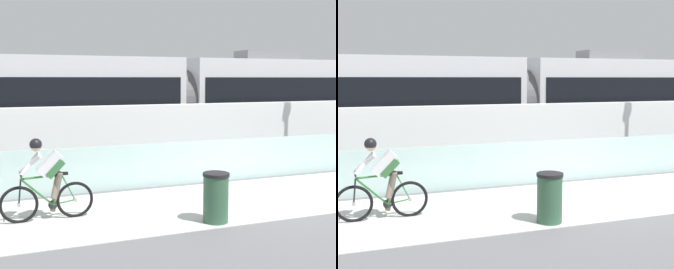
{
  "view_description": "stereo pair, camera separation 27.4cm",
  "coord_description": "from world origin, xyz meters",
  "views": [
    {
      "loc": [
        -5.58,
        -8.65,
        2.73
      ],
      "look_at": [
        -1.41,
        2.35,
        1.25
      ],
      "focal_mm": 47.78,
      "sensor_mm": 36.0,
      "label": 1
    },
    {
      "loc": [
        -5.32,
        -8.74,
        2.73
      ],
      "look_at": [
        -1.41,
        2.35,
        1.25
      ],
      "focal_mm": 47.78,
      "sensor_mm": 36.0,
      "label": 2
    }
  ],
  "objects": [
    {
      "name": "ground_plane",
      "position": [
        0.0,
        0.0,
        0.0
      ],
      "size": [
        200.0,
        200.0,
        0.0
      ],
      "primitive_type": "plane",
      "color": "slate"
    },
    {
      "name": "tram",
      "position": [
        0.73,
        6.85,
        1.89
      ],
      "size": [
        22.56,
        2.54,
        3.81
      ],
      "color": "silver",
      "rests_on": "ground"
    },
    {
      "name": "bike_path_deck",
      "position": [
        0.0,
        0.0,
        0.01
      ],
      "size": [
        32.0,
        3.2,
        0.01
      ],
      "primitive_type": "cube",
      "color": "silver",
      "rests_on": "ground"
    },
    {
      "name": "cyclist_on_bike",
      "position": [
        -4.78,
        0.0,
        0.78
      ],
      "size": [
        1.77,
        0.58,
        1.61
      ],
      "color": "black",
      "rests_on": "ground"
    },
    {
      "name": "tram_rail_far",
      "position": [
        0.0,
        7.57,
        0.0
      ],
      "size": [
        32.0,
        0.08,
        0.01
      ],
      "primitive_type": "cube",
      "color": "#595654",
      "rests_on": "ground"
    },
    {
      "name": "concrete_barrier_wall",
      "position": [
        0.0,
        3.65,
        0.98
      ],
      "size": [
        32.0,
        0.36,
        1.97
      ],
      "primitive_type": "cube",
      "color": "white",
      "rests_on": "ground"
    },
    {
      "name": "tram_rail_near",
      "position": [
        0.0,
        6.13,
        0.0
      ],
      "size": [
        32.0,
        0.08,
        0.01
      ],
      "primitive_type": "cube",
      "color": "#595654",
      "rests_on": "ground"
    },
    {
      "name": "trash_bin",
      "position": [
        -1.81,
        -1.25,
        0.48
      ],
      "size": [
        0.51,
        0.51,
        0.96
      ],
      "color": "#33593F",
      "rests_on": "ground"
    },
    {
      "name": "glass_parapet",
      "position": [
        0.0,
        1.85,
        0.55
      ],
      "size": [
        32.0,
        0.05,
        1.11
      ],
      "primitive_type": "cube",
      "color": "silver",
      "rests_on": "ground"
    }
  ]
}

